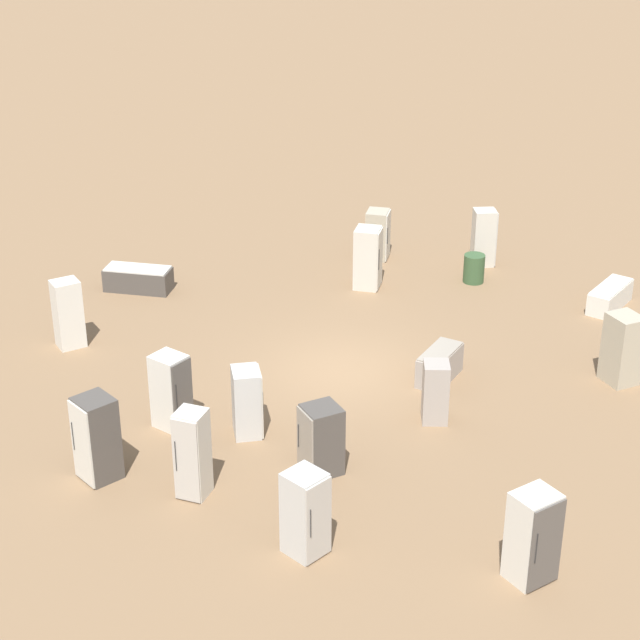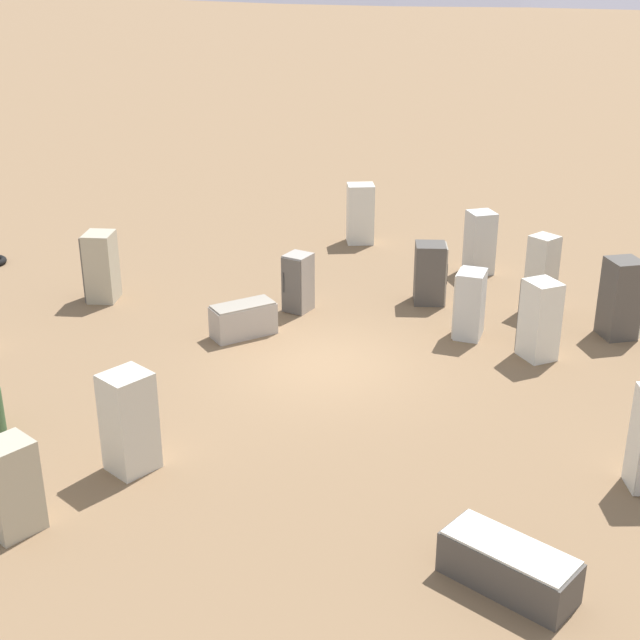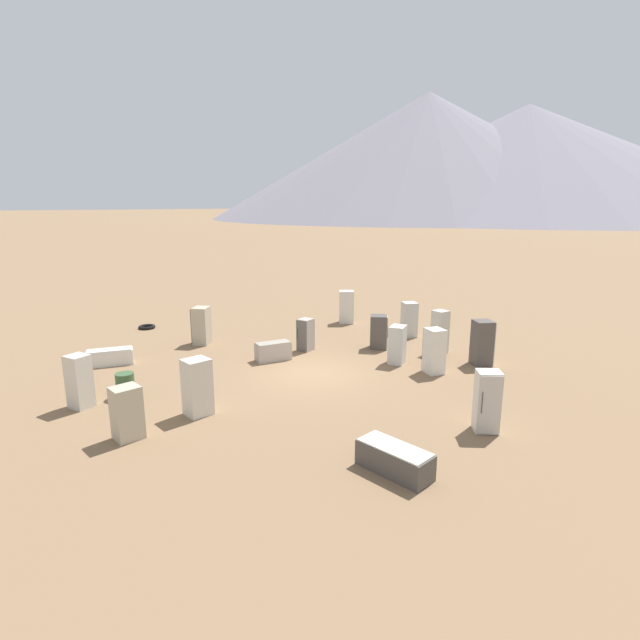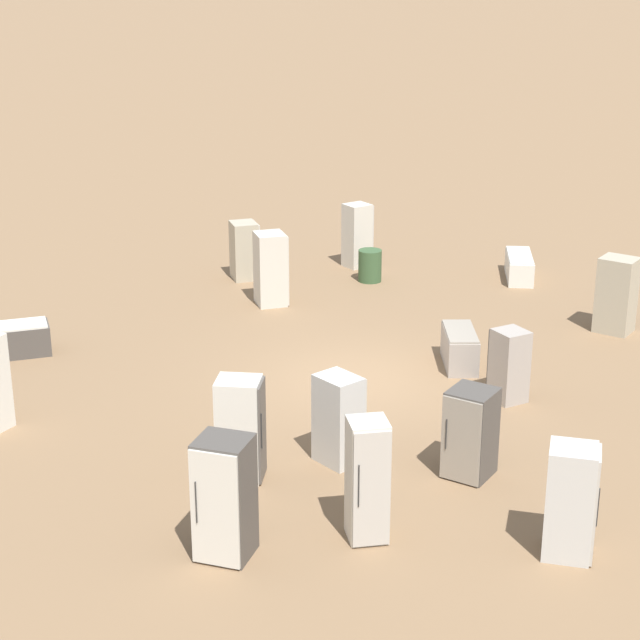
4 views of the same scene
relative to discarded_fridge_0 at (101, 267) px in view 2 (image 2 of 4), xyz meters
name	(u,v)px [view 2 (image 2 of 4)]	position (x,y,z in m)	size (l,w,h in m)	color
ground_plane	(323,363)	(6.57, 1.54, -0.88)	(1000.00, 1000.00, 0.00)	#846647
discarded_fridge_0	(101,267)	(0.00, 0.00, 0.00)	(1.06, 1.06, 1.76)	#B2A88E
discarded_fridge_1	(508,567)	(13.66, -1.49, -0.53)	(1.99, 0.95, 0.70)	#4C4742
discarded_fridge_3	(469,304)	(7.78, 5.00, -0.09)	(0.89, 0.94, 1.59)	silver
discarded_fridge_4	(129,422)	(7.37, -3.71, 0.03)	(0.79, 0.80, 1.81)	beige
discarded_fridge_5	(243,320)	(4.22, 1.22, -0.49)	(0.94, 1.58, 0.78)	#A89E93
discarded_fridge_6	(298,283)	(3.93, 3.16, -0.16)	(0.72, 0.78, 1.45)	#A89E93
discarded_fridge_8	(621,298)	(10.11, 7.55, 0.05)	(1.02, 1.02, 1.86)	#4C4742
discarded_fridge_9	(480,242)	(5.22, 8.65, -0.02)	(0.94, 0.91, 1.73)	silver
discarded_fridge_11	(542,274)	(7.97, 7.55, 0.08)	(0.61, 0.64, 1.92)	beige
discarded_fridge_12	(430,273)	(5.76, 5.97, -0.11)	(1.05, 1.05, 1.54)	#4C4742
discarded_fridge_13	(360,214)	(1.12, 8.15, 0.02)	(1.02, 1.03, 1.80)	silver
discarded_fridge_14	(539,320)	(9.51, 5.21, 0.01)	(0.92, 0.83, 1.77)	silver
discarded_fridge_15	(10,487)	(7.67, -5.99, -0.11)	(0.75, 0.80, 1.54)	#B2A88E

